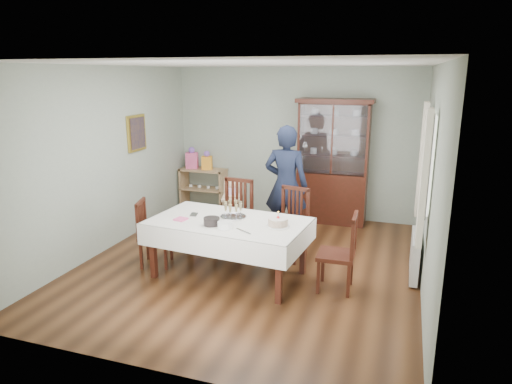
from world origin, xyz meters
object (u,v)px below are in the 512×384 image
at_px(sideboard, 204,189).
at_px(chair_end_right, 337,267).
at_px(dining_table, 229,248).
at_px(gift_bag_orange, 207,161).
at_px(chair_far_left, 234,231).
at_px(chair_far_right, 289,238).
at_px(gift_bag_pink, 192,159).
at_px(champagne_tray, 233,213).
at_px(birthday_cake, 278,222).
at_px(woman, 286,185).
at_px(china_cabinet, 333,160).
at_px(high_chair, 233,215).
at_px(chair_end_left, 155,246).

xyz_separation_m(sideboard, chair_end_right, (3.01, -2.66, -0.11)).
bearing_deg(dining_table, gift_bag_orange, 119.29).
xyz_separation_m(chair_far_left, chair_end_right, (1.66, -0.78, -0.03)).
distance_m(sideboard, chair_far_right, 2.88).
distance_m(chair_far_left, gift_bag_pink, 2.53).
relative_size(champagne_tray, birthday_cake, 1.21).
bearing_deg(gift_bag_orange, woman, -33.74).
distance_m(china_cabinet, high_chair, 2.02).
bearing_deg(gift_bag_pink, china_cabinet, -0.03).
height_order(dining_table, high_chair, high_chair).
relative_size(china_cabinet, gift_bag_orange, 6.07).
relative_size(dining_table, birthday_cake, 7.37).
bearing_deg(gift_bag_orange, chair_end_left, -81.47).
bearing_deg(high_chair, chair_far_left, -83.96).
height_order(woman, birthday_cake, woman).
height_order(sideboard, chair_far_right, chair_far_right).
bearing_deg(sideboard, champagne_tray, -57.86).
bearing_deg(sideboard, gift_bag_orange, -12.03).
bearing_deg(chair_far_left, birthday_cake, -36.80).
height_order(woman, gift_bag_orange, woman).
xyz_separation_m(china_cabinet, chair_end_right, (0.51, -2.64, -0.83)).
height_order(sideboard, gift_bag_pink, gift_bag_pink).
xyz_separation_m(china_cabinet, chair_end_left, (-2.01, -2.67, -0.85)).
height_order(chair_end_right, high_chair, chair_end_right).
xyz_separation_m(high_chair, gift_bag_orange, (-1.02, 1.27, 0.60)).
distance_m(chair_far_left, high_chair, 0.64).
height_order(sideboard, chair_end_left, chair_end_left).
height_order(dining_table, sideboard, sideboard).
relative_size(chair_far_left, birthday_cake, 3.77).
relative_size(chair_far_right, high_chair, 1.08).
bearing_deg(dining_table, woman, 74.78).
xyz_separation_m(chair_end_right, woman, (-1.02, 1.38, 0.63)).
relative_size(chair_far_right, champagne_tray, 2.94).
bearing_deg(chair_end_right, woman, -145.10).
distance_m(chair_end_right, woman, 1.83).
bearing_deg(dining_table, sideboard, 120.60).
height_order(chair_far_left, high_chair, chair_far_left).
relative_size(chair_far_left, chair_end_right, 1.10).
bearing_deg(chair_end_left, chair_end_right, -105.16).
bearing_deg(birthday_cake, dining_table, 178.08).
xyz_separation_m(dining_table, champagne_tray, (0.01, 0.14, 0.44)).
bearing_deg(high_chair, champagne_tray, -84.12).
relative_size(dining_table, chair_far_right, 2.08).
xyz_separation_m(china_cabinet, woman, (-0.51, -1.26, -0.20)).
bearing_deg(gift_bag_orange, chair_far_right, -41.24).
height_order(high_chair, gift_bag_pink, gift_bag_pink).
height_order(chair_end_left, woman, woman).
distance_m(chair_far_left, birthday_cake, 1.35).
xyz_separation_m(chair_far_left, high_chair, (-0.23, 0.59, 0.05)).
xyz_separation_m(dining_table, gift_bag_orange, (-1.51, 2.69, 0.57)).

